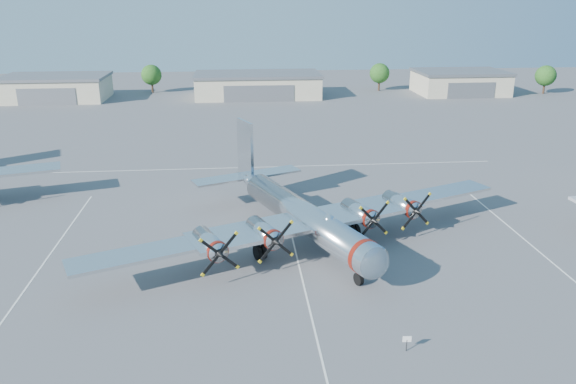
{
  "coord_description": "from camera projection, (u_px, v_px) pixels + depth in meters",
  "views": [
    {
      "loc": [
        -4.91,
        -47.92,
        21.83
      ],
      "look_at": [
        -0.02,
        5.31,
        3.2
      ],
      "focal_mm": 35.0,
      "sensor_mm": 36.0,
      "label": 1
    }
  ],
  "objects": [
    {
      "name": "info_placard",
      "position": [
        407.0,
        341.0,
        36.32
      ],
      "size": [
        0.58,
        0.08,
        1.1
      ],
      "rotation": [
        0.0,
        0.0,
        -0.06
      ],
      "color": "black",
      "rests_on": "ground"
    },
    {
      "name": "tree_far_east",
      "position": [
        546.0,
        76.0,
        132.37
      ],
      "size": [
        4.8,
        4.8,
        6.64
      ],
      "color": "#382619",
      "rests_on": "ground"
    },
    {
      "name": "hangar_west",
      "position": [
        56.0,
        88.0,
        124.96
      ],
      "size": [
        22.6,
        14.6,
        5.4
      ],
      "color": "#B6B091",
      "rests_on": "ground"
    },
    {
      "name": "hangar_center",
      "position": [
        258.0,
        85.0,
        128.85
      ],
      "size": [
        28.6,
        14.6,
        5.4
      ],
      "color": "#B6B091",
      "rests_on": "ground"
    },
    {
      "name": "parking_lines",
      "position": [
        295.0,
        251.0,
        51.02
      ],
      "size": [
        60.0,
        50.08,
        0.01
      ],
      "color": "silver",
      "rests_on": "ground"
    },
    {
      "name": "tree_west",
      "position": [
        151.0,
        75.0,
        133.75
      ],
      "size": [
        4.8,
        4.8,
        6.64
      ],
      "color": "#382619",
      "rests_on": "ground"
    },
    {
      "name": "hangar_east",
      "position": [
        460.0,
        82.0,
        132.99
      ],
      "size": [
        20.6,
        14.6,
        5.4
      ],
      "color": "#B6B091",
      "rests_on": "ground"
    },
    {
      "name": "ground",
      "position": [
        293.0,
        243.0,
        52.67
      ],
      "size": [
        260.0,
        260.0,
        0.0
      ],
      "primitive_type": "plane",
      "color": "#505052",
      "rests_on": "ground"
    },
    {
      "name": "tree_east",
      "position": [
        380.0,
        73.0,
        136.62
      ],
      "size": [
        4.8,
        4.8,
        6.64
      ],
      "color": "#382619",
      "rests_on": "ground"
    },
    {
      "name": "main_bomber_b29",
      "position": [
        299.0,
        240.0,
        53.15
      ],
      "size": [
        49.61,
        42.52,
        9.25
      ],
      "primitive_type": null,
      "rotation": [
        0.0,
        0.0,
        0.4
      ],
      "color": "silver",
      "rests_on": "ground"
    }
  ]
}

